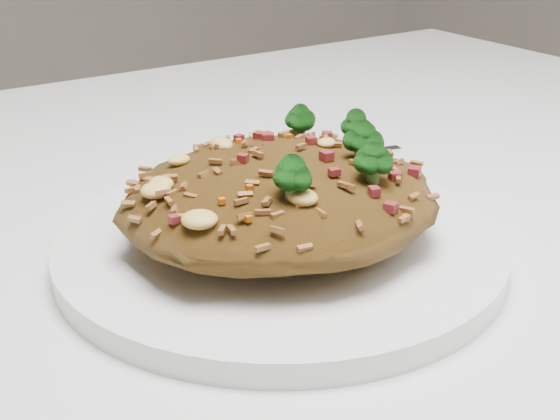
{
  "coord_description": "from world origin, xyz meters",
  "views": [
    {
      "loc": [
        -0.19,
        -0.4,
        0.96
      ],
      "look_at": [
        0.04,
        -0.06,
        0.78
      ],
      "focal_mm": 50.0,
      "sensor_mm": 36.0,
      "label": 1
    }
  ],
  "objects_px": {
    "dining_table": "(184,355)",
    "fork": "(308,160)",
    "plate": "(280,245)",
    "fried_rice": "(282,185)"
  },
  "relations": [
    {
      "from": "dining_table",
      "to": "fried_rice",
      "type": "distance_m",
      "value": 0.15
    },
    {
      "from": "plate",
      "to": "fried_rice",
      "type": "bearing_deg",
      "value": -9.98
    },
    {
      "from": "plate",
      "to": "fried_rice",
      "type": "height_order",
      "value": "fried_rice"
    },
    {
      "from": "dining_table",
      "to": "fried_rice",
      "type": "xyz_separation_m",
      "value": [
        0.04,
        -0.06,
        0.13
      ]
    },
    {
      "from": "plate",
      "to": "fork",
      "type": "relative_size",
      "value": 1.59
    },
    {
      "from": "dining_table",
      "to": "fried_rice",
      "type": "bearing_deg",
      "value": -59.73
    },
    {
      "from": "plate",
      "to": "fork",
      "type": "xyz_separation_m",
      "value": [
        0.08,
        0.09,
        0.01
      ]
    },
    {
      "from": "dining_table",
      "to": "fork",
      "type": "xyz_separation_m",
      "value": [
        0.12,
        0.03,
        0.11
      ]
    },
    {
      "from": "fried_rice",
      "to": "fork",
      "type": "distance_m",
      "value": 0.12
    },
    {
      "from": "fork",
      "to": "plate",
      "type": "bearing_deg",
      "value": -119.85
    }
  ]
}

